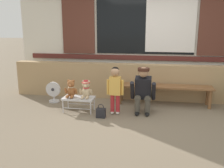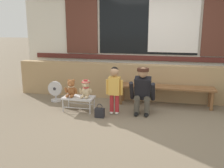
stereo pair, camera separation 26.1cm
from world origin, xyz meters
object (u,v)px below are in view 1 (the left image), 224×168
Objects in this scene: floor_fan at (54,92)px; teddy_bear_with_hat at (86,89)px; adult_crouching at (144,90)px; handbag_on_ground at (101,113)px; small_display_bench at (79,99)px; wooden_bench_long at (164,88)px; teddy_bear_plain at (71,89)px; child_standing at (115,85)px.

teddy_bear_with_hat is at bearing -28.71° from floor_fan.
handbag_on_ground is at bearing -151.99° from adult_crouching.
small_display_bench is 1.33× the size of floor_fan.
wooden_bench_long is 1.62m from handbag_on_ground.
teddy_bear_plain is 0.38× the size of child_standing.
small_display_bench is (-1.74, -0.77, -0.11)m from wooden_bench_long.
floor_fan is at bearing -174.06° from wooden_bench_long.
small_display_bench is 1.76× the size of teddy_bear_with_hat.
adult_crouching is 3.49× the size of handbag_on_ground.
floor_fan is (-0.61, 0.51, -0.23)m from teddy_bear_plain.
small_display_bench reaches higher than handbag_on_ground.
teddy_bear_with_hat is 1.16m from adult_crouching.
teddy_bear_plain is 0.83m from handbag_on_ground.
child_standing reaches higher than wooden_bench_long.
wooden_bench_long is 0.76m from adult_crouching.
teddy_bear_plain is (-0.16, 0.00, 0.20)m from small_display_bench.
floor_fan reaches higher than handbag_on_ground.
child_standing is (-0.97, -0.78, 0.22)m from wooden_bench_long.
child_standing reaches higher than adult_crouching.
teddy_bear_plain and teddy_bear_with_hat have the same top height.
handbag_on_ground is 0.57× the size of floor_fan.
wooden_bench_long is at bearing 22.08° from teddy_bear_plain.
child_standing is (0.60, -0.01, 0.12)m from teddy_bear_with_hat.
handbag_on_ground is at bearing -27.74° from small_display_bench.
small_display_bench is at bearing 152.26° from handbag_on_ground.
teddy_bear_plain reaches higher than handbag_on_ground.
floor_fan is at bearing 151.29° from teddy_bear_with_hat.
child_standing is 2.00× the size of floor_fan.
adult_crouching is 0.97m from handbag_on_ground.
teddy_bear_plain is at bearing 179.49° from small_display_bench.
adult_crouching is 1.98× the size of floor_fan.
floor_fan is at bearing 161.19° from child_standing.
wooden_bench_long is 1.27m from child_standing.
teddy_bear_with_hat reaches higher than wooden_bench_long.
adult_crouching is at bearing 6.82° from teddy_bear_with_hat.
small_display_bench is 1.76× the size of teddy_bear_plain.
handbag_on_ground is (0.37, -0.28, -0.38)m from teddy_bear_with_hat.
child_standing is at bearing -164.67° from adult_crouching.
adult_crouching reaches higher than floor_fan.
floor_fan reaches higher than small_display_bench.
child_standing is 0.61m from handbag_on_ground.
handbag_on_ground is at bearing -31.30° from floor_fan.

